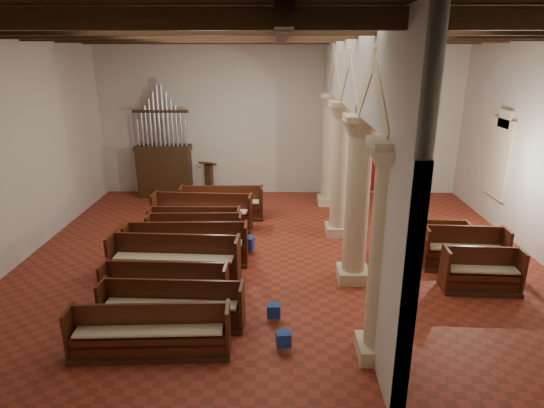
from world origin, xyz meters
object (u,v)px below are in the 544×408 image
at_px(pipe_organ, 164,162).
at_px(aisle_pew_0, 481,277).
at_px(processional_banner, 409,180).
at_px(nave_pew_0, 150,339).
at_px(lectern, 209,181).

xyz_separation_m(pipe_organ, aisle_pew_0, (9.23, -7.49, -1.01)).
distance_m(processional_banner, aisle_pew_0, 6.94).
xyz_separation_m(processional_banner, aisle_pew_0, (-0.14, -6.92, -0.46)).
xyz_separation_m(processional_banner, nave_pew_0, (-7.31, -9.43, -0.50)).
bearing_deg(lectern, processional_banner, 12.99).
bearing_deg(nave_pew_0, lectern, 89.12).
distance_m(lectern, nave_pew_0, 9.99).
distance_m(lectern, aisle_pew_0, 10.60).
bearing_deg(lectern, nave_pew_0, -70.88).
bearing_deg(processional_banner, lectern, 164.55).
distance_m(lectern, processional_banner, 7.67).
height_order(lectern, nave_pew_0, lectern).
bearing_deg(processional_banner, pipe_organ, 165.24).
relative_size(processional_banner, aisle_pew_0, 1.40).
bearing_deg(lectern, pipe_organ, -163.27).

